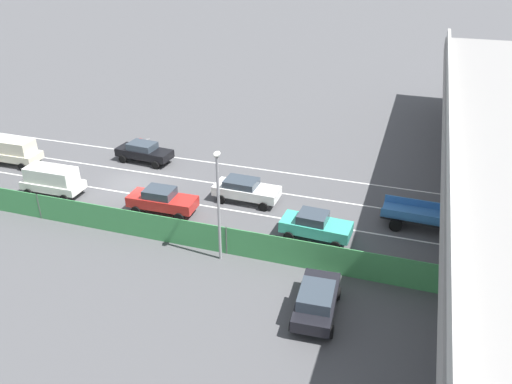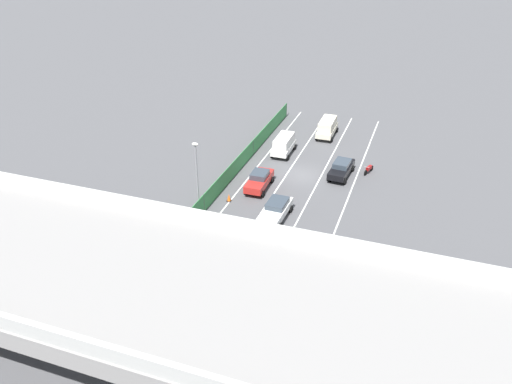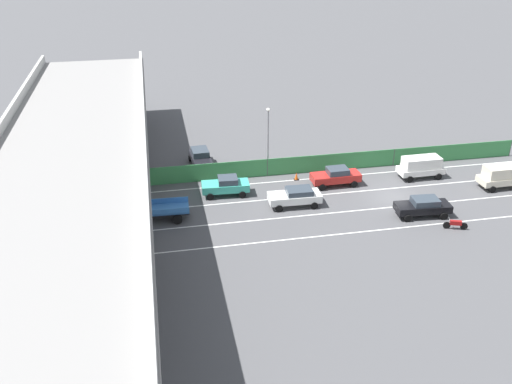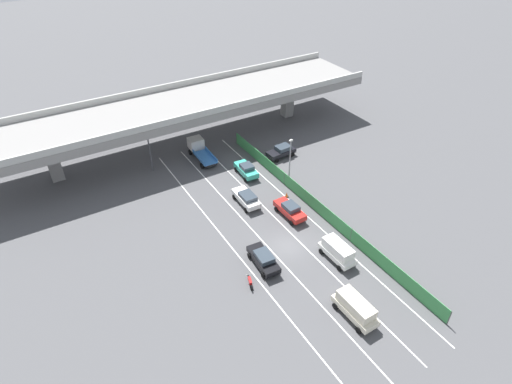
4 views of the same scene
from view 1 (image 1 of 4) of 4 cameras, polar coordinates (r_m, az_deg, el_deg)
name	(u,v)px [view 1 (image 1 of 4)]	position (r m, az deg, el deg)	size (l,w,h in m)	color
ground_plane	(134,182)	(39.55, -13.46, 1.09)	(300.00, 300.00, 0.00)	#4C4C4F
lane_line_left_edge	(205,162)	(42.12, -5.69, 3.40)	(0.14, 43.16, 0.01)	silver
lane_line_mid_left	(187,179)	(39.28, -7.69, 1.45)	(0.14, 43.16, 0.01)	silver
lane_line_mid_right	(166,199)	(36.54, -10.01, -0.80)	(0.14, 43.16, 0.01)	silver
lane_line_right_edge	(141,223)	(33.95, -12.68, -3.41)	(0.14, 43.16, 0.01)	silver
green_fence	(127,222)	(32.44, -14.12, -3.31)	(0.10, 39.26, 1.77)	#3D8E4C
car_hatchback_white	(245,189)	(35.36, -1.18, 0.29)	(2.14, 4.60, 1.61)	silver
car_van_cream	(11,150)	(45.47, -25.58, 4.24)	(2.07, 4.65, 2.11)	beige
car_sedan_red	(162,200)	(34.52, -10.44, -0.85)	(2.02, 4.62, 1.73)	red
car_taxi_teal	(315,225)	(31.30, 6.63, -3.70)	(2.15, 4.33, 1.72)	teal
car_sedan_black	(144,151)	(42.51, -12.38, 4.43)	(2.21, 4.70, 1.63)	black
car_van_white	(52,179)	(38.92, -21.75, 1.32)	(2.06, 4.38, 2.07)	silver
flatbed_truck_blue	(454,215)	(33.80, 21.22, -2.42)	(2.48, 6.44, 2.40)	black
motorcycle	(143,143)	(45.51, -12.48, 5.35)	(0.82, 1.88, 0.93)	black
parked_sedan_dark	(317,300)	(25.49, 6.75, -11.83)	(4.40, 2.27, 1.69)	black
traffic_light	(459,140)	(38.19, 21.64, 5.37)	(3.64, 0.68, 5.54)	#47474C
street_lamp	(218,196)	(27.74, -4.23, -0.42)	(0.60, 0.36, 6.66)	gray
traffic_cone	(196,229)	(32.01, -6.65, -4.15)	(0.47, 0.47, 0.75)	orange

